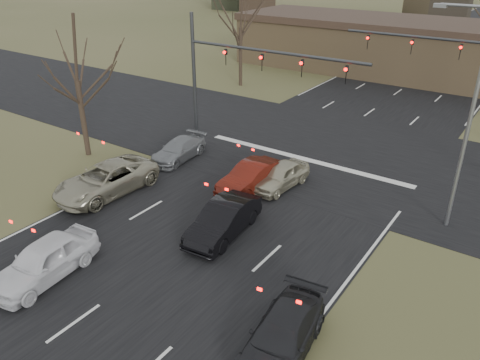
# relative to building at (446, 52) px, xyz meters

# --- Properties ---
(ground) EXTENTS (360.00, 360.00, 0.00)m
(ground) POSITION_rel_building_xyz_m (-2.00, -38.00, -2.67)
(ground) COLOR #474A27
(ground) RESTS_ON ground
(road_main) EXTENTS (14.00, 300.00, 0.02)m
(road_main) POSITION_rel_building_xyz_m (-2.00, 22.00, -2.66)
(road_main) COLOR black
(road_main) RESTS_ON ground
(road_cross) EXTENTS (200.00, 14.00, 0.02)m
(road_cross) POSITION_rel_building_xyz_m (-2.00, -23.00, -2.65)
(road_cross) COLOR black
(road_cross) RESTS_ON ground
(building) EXTENTS (42.40, 10.40, 5.30)m
(building) POSITION_rel_building_xyz_m (0.00, 0.00, 0.00)
(building) COLOR olive
(building) RESTS_ON ground
(mast_arm_near) EXTENTS (12.12, 0.24, 8.00)m
(mast_arm_near) POSITION_rel_building_xyz_m (-7.23, -25.00, 2.41)
(mast_arm_near) COLOR #383A3D
(mast_arm_near) RESTS_ON ground
(mast_arm_far) EXTENTS (11.12, 0.24, 8.00)m
(mast_arm_far) POSITION_rel_building_xyz_m (4.18, -15.00, 2.35)
(mast_arm_far) COLOR #383A3D
(mast_arm_far) RESTS_ON ground
(streetlight_right_near) EXTENTS (2.34, 0.25, 10.00)m
(streetlight_right_near) POSITION_rel_building_xyz_m (6.82, -28.00, 2.92)
(streetlight_right_near) COLOR gray
(streetlight_right_near) RESTS_ON ground
(tree_left_near) EXTENTS (5.10, 5.10, 8.50)m
(tree_left_near) POSITION_rel_building_xyz_m (-13.50, -32.00, 3.90)
(tree_left_near) COLOR black
(tree_left_near) RESTS_ON ground
(tree_left_far) EXTENTS (5.70, 5.70, 9.50)m
(tree_left_far) POSITION_rel_building_xyz_m (-15.00, -13.00, 4.68)
(tree_left_far) COLOR black
(tree_left_far) RESTS_ON ground
(car_silver_suv) EXTENTS (2.89, 5.78, 1.57)m
(car_silver_suv) POSITION_rel_building_xyz_m (-8.50, -34.80, -1.88)
(car_silver_suv) COLOR #A29E83
(car_silver_suv) RESTS_ON ground
(car_white_sedan) EXTENTS (2.23, 4.69, 1.55)m
(car_white_sedan) POSITION_rel_building_xyz_m (-5.00, -40.93, -1.89)
(car_white_sedan) COLOR white
(car_white_sedan) RESTS_ON ground
(car_black_hatch) EXTENTS (2.06, 4.71, 1.51)m
(car_black_hatch) POSITION_rel_building_xyz_m (-1.09, -34.53, -1.91)
(car_black_hatch) COLOR black
(car_black_hatch) RESTS_ON ground
(car_charcoal_sedan) EXTENTS (2.41, 4.70, 1.31)m
(car_charcoal_sedan) POSITION_rel_building_xyz_m (4.50, -39.02, -2.01)
(car_charcoal_sedan) COLOR black
(car_charcoal_sedan) RESTS_ON ground
(car_grey_ahead) EXTENTS (2.03, 4.32, 1.22)m
(car_grey_ahead) POSITION_rel_building_xyz_m (-8.34, -29.30, -2.06)
(car_grey_ahead) COLOR gray
(car_grey_ahead) RESTS_ON ground
(car_red_ahead) EXTENTS (1.88, 4.53, 1.46)m
(car_red_ahead) POSITION_rel_building_xyz_m (-2.50, -30.13, -1.94)
(car_red_ahead) COLOR #53130B
(car_red_ahead) RESTS_ON ground
(car_silver_ahead) EXTENTS (1.97, 4.09, 1.35)m
(car_silver_ahead) POSITION_rel_building_xyz_m (-1.36, -29.03, -1.99)
(car_silver_ahead) COLOR #B5B092
(car_silver_ahead) RESTS_ON ground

